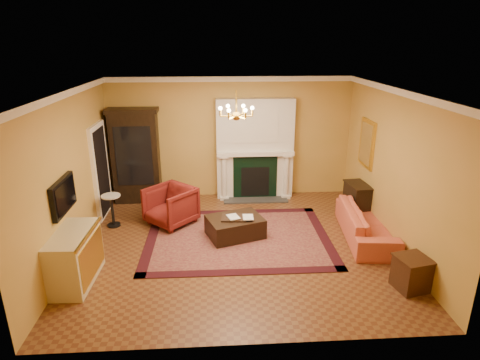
{
  "coord_description": "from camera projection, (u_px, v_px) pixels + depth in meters",
  "views": [
    {
      "loc": [
        -0.38,
        -7.02,
        3.83
      ],
      "look_at": [
        0.08,
        0.3,
        1.25
      ],
      "focal_mm": 30.0,
      "sensor_mm": 36.0,
      "label": 1
    }
  ],
  "objects": [
    {
      "name": "coral_sofa",
      "position": [
        366.0,
        219.0,
        8.07
      ],
      "size": [
        0.85,
        2.18,
        0.83
      ],
      "primitive_type": "imported",
      "rotation": [
        0.0,
        0.0,
        1.46
      ],
      "color": "#CC4F40",
      "rests_on": "floor"
    },
    {
      "name": "floor",
      "position": [
        237.0,
        245.0,
        7.91
      ],
      "size": [
        6.0,
        5.5,
        0.02
      ],
      "primitive_type": "cube",
      "color": "brown",
      "rests_on": "ground"
    },
    {
      "name": "crown_molding",
      "position": [
        234.0,
        87.0,
        7.83
      ],
      "size": [
        6.0,
        5.5,
        0.12
      ],
      "color": "white",
      "rests_on": "ceiling"
    },
    {
      "name": "fireplace",
      "position": [
        255.0,
        151.0,
        9.97
      ],
      "size": [
        1.9,
        0.7,
        2.5
      ],
      "color": "silver",
      "rests_on": "wall_back"
    },
    {
      "name": "topiary_left",
      "position": [
        224.0,
        142.0,
        9.8
      ],
      "size": [
        0.15,
        0.15,
        0.4
      ],
      "color": "gray",
      "rests_on": "fireplace"
    },
    {
      "name": "wall_back",
      "position": [
        230.0,
        138.0,
        10.01
      ],
      "size": [
        6.0,
        0.02,
        3.0
      ],
      "primitive_type": "cube",
      "color": "gold",
      "rests_on": "floor"
    },
    {
      "name": "commode",
      "position": [
        74.0,
        258.0,
        6.57
      ],
      "size": [
        0.61,
        1.22,
        0.9
      ],
      "primitive_type": "cube",
      "rotation": [
        0.0,
        0.0,
        -0.03
      ],
      "color": "beige",
      "rests_on": "floor"
    },
    {
      "name": "book_a",
      "position": [
        228.0,
        212.0,
        7.95
      ],
      "size": [
        0.21,
        0.09,
        0.29
      ],
      "primitive_type": "imported",
      "rotation": [
        0.0,
        0.0,
        0.32
      ],
      "color": "gray",
      "rests_on": "ottoman_tray"
    },
    {
      "name": "ceiling",
      "position": [
        236.0,
        90.0,
        6.91
      ],
      "size": [
        6.0,
        5.5,
        0.02
      ],
      "primitive_type": "cube",
      "color": "silver",
      "rests_on": "wall_back"
    },
    {
      "name": "chandelier",
      "position": [
        236.0,
        113.0,
        7.04
      ],
      "size": [
        0.63,
        0.55,
        0.53
      ],
      "color": "gold",
      "rests_on": "ceiling"
    },
    {
      "name": "console_table",
      "position": [
        357.0,
        201.0,
        9.04
      ],
      "size": [
        0.46,
        0.72,
        0.76
      ],
      "primitive_type": "cube",
      "rotation": [
        0.0,
        0.0,
        0.1
      ],
      "color": "black",
      "rests_on": "floor"
    },
    {
      "name": "china_cabinet",
      "position": [
        136.0,
        158.0,
        9.75
      ],
      "size": [
        1.11,
        0.53,
        2.21
      ],
      "primitive_type": "cube",
      "rotation": [
        0.0,
        0.0,
        0.02
      ],
      "color": "black",
      "rests_on": "floor"
    },
    {
      "name": "topiary_right",
      "position": [
        279.0,
        141.0,
        9.88
      ],
      "size": [
        0.16,
        0.16,
        0.42
      ],
      "color": "gray",
      "rests_on": "fireplace"
    },
    {
      "name": "tv_panel",
      "position": [
        63.0,
        196.0,
        6.72
      ],
      "size": [
        0.09,
        0.95,
        0.58
      ],
      "color": "black",
      "rests_on": "wall_left"
    },
    {
      "name": "leather_ottoman",
      "position": [
        235.0,
        227.0,
        8.18
      ],
      "size": [
        1.27,
        1.08,
        0.4
      ],
      "primitive_type": "cube",
      "rotation": [
        0.0,
        0.0,
        0.33
      ],
      "color": "black",
      "rests_on": "oriental_rug"
    },
    {
      "name": "wall_right",
      "position": [
        395.0,
        169.0,
        7.59
      ],
      "size": [
        0.02,
        5.5,
        3.0
      ],
      "primitive_type": "cube",
      "color": "gold",
      "rests_on": "floor"
    },
    {
      "name": "wingback_armchair",
      "position": [
        171.0,
        204.0,
        8.67
      ],
      "size": [
        1.23,
        1.23,
        0.92
      ],
      "primitive_type": "imported",
      "rotation": [
        0.0,
        0.0,
        -0.75
      ],
      "color": "maroon",
      "rests_on": "floor"
    },
    {
      "name": "wall_front",
      "position": [
        249.0,
        245.0,
        4.81
      ],
      "size": [
        6.0,
        0.02,
        3.0
      ],
      "primitive_type": "cube",
      "color": "gold",
      "rests_on": "floor"
    },
    {
      "name": "oriental_rug",
      "position": [
        238.0,
        238.0,
        8.17
      ],
      "size": [
        3.71,
        2.79,
        0.01
      ],
      "primitive_type": "cube",
      "rotation": [
        0.0,
        0.0,
        -0.0
      ],
      "color": "#4B101C",
      "rests_on": "floor"
    },
    {
      "name": "pedestal_table",
      "position": [
        112.0,
        208.0,
        8.57
      ],
      "size": [
        0.4,
        0.4,
        0.71
      ],
      "color": "black",
      "rests_on": "floor"
    },
    {
      "name": "gilt_mirror",
      "position": [
        367.0,
        144.0,
        8.86
      ],
      "size": [
        0.06,
        0.76,
        1.05
      ],
      "color": "gold",
      "rests_on": "wall_right"
    },
    {
      "name": "ottoman_tray",
      "position": [
        234.0,
        218.0,
        8.08
      ],
      "size": [
        0.53,
        0.43,
        0.03
      ],
      "primitive_type": "cube",
      "rotation": [
        0.0,
        0.0,
        -0.09
      ],
      "color": "black",
      "rests_on": "leather_ottoman"
    },
    {
      "name": "book_b",
      "position": [
        243.0,
        211.0,
        7.98
      ],
      "size": [
        0.21,
        0.03,
        0.29
      ],
      "primitive_type": "imported",
      "rotation": [
        0.0,
        0.0,
        -0.02
      ],
      "color": "gray",
      "rests_on": "ottoman_tray"
    },
    {
      "name": "wall_left",
      "position": [
        70.0,
        176.0,
        7.23
      ],
      "size": [
        0.02,
        5.5,
        3.0
      ],
      "primitive_type": "cube",
      "color": "gold",
      "rests_on": "floor"
    },
    {
      "name": "doorway",
      "position": [
        101.0,
        171.0,
        8.98
      ],
      "size": [
        0.08,
        1.05,
        2.1
      ],
      "color": "white",
      "rests_on": "wall_left"
    },
    {
      "name": "end_table",
      "position": [
        411.0,
        274.0,
        6.43
      ],
      "size": [
        0.55,
        0.55,
        0.53
      ],
      "primitive_type": "cube",
      "rotation": [
        0.0,
        0.0,
        0.22
      ],
      "color": "#3A1C0F",
      "rests_on": "floor"
    }
  ]
}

